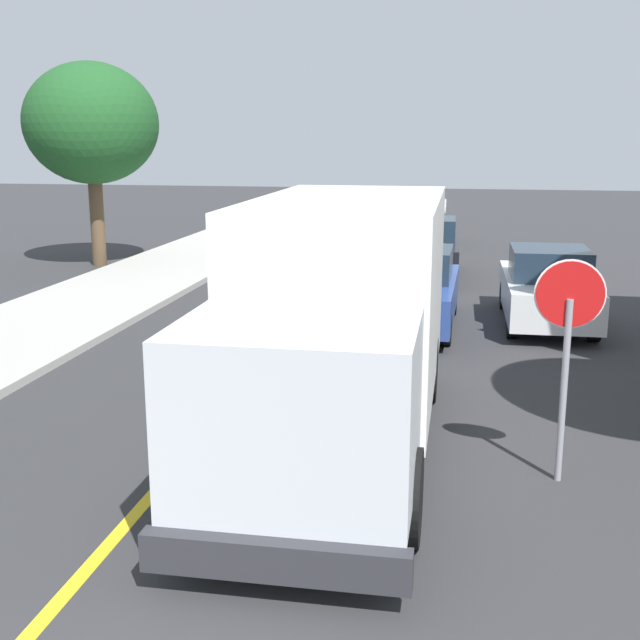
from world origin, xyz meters
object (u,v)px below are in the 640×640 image
parked_car_far (419,223)px  stop_sign (568,328)px  street_tree_down_block (91,124)px  parked_car_furthest (426,208)px  box_truck (341,314)px  parked_car_mid (427,249)px  parked_car_near (412,290)px  parked_van_across (547,288)px

parked_car_far → stop_sign: size_ratio=1.68×
parked_car_far → street_tree_down_block: (-9.53, -6.89, 3.52)m
parked_car_furthest → street_tree_down_block: (-9.48, -13.01, 3.52)m
box_truck → parked_car_furthest: box_truck is taller
parked_car_mid → box_truck: bearing=-92.1°
parked_car_near → parked_van_across: bearing=15.1°
parked_car_near → stop_sign: (2.25, -7.55, 1.06)m
box_truck → street_tree_down_block: size_ratio=1.17×
parked_car_near → parked_van_across: (2.85, 0.77, 0.00)m
parked_car_near → parked_car_mid: same height
parked_car_furthest → street_tree_down_block: street_tree_down_block is taller
stop_sign → box_truck: bearing=165.7°
parked_car_far → parked_van_across: size_ratio=1.01×
stop_sign → parked_car_furthest: bearing=96.2°
parked_car_near → stop_sign: size_ratio=1.68×
parked_car_near → stop_sign: stop_sign is taller
parked_car_mid → parked_van_across: size_ratio=1.00×
parked_car_far → stop_sign: 21.21m
parked_car_near → parked_van_across: size_ratio=1.00×
box_truck → parked_car_near: (0.48, 6.85, -0.97)m
parked_car_near → parked_car_mid: bearing=90.1°
parked_van_across → street_tree_down_block: street_tree_down_block is taller
parked_car_mid → parked_car_furthest: 13.20m
parked_van_across → stop_sign: stop_sign is taller
street_tree_down_block → parked_car_mid: bearing=-0.9°
parked_van_across → parked_car_mid: bearing=117.0°
box_truck → parked_car_far: 20.31m
parked_car_furthest → parked_van_across: bearing=-79.3°
parked_car_mid → parked_car_furthest: bearing=93.0°
parked_car_furthest → stop_sign: 27.29m
parked_car_near → parked_car_far: size_ratio=0.99×
parked_van_across → street_tree_down_block: size_ratio=0.72×
parked_car_far → street_tree_down_block: street_tree_down_block is taller
box_truck → parked_car_near: bearing=86.0°
stop_sign → parked_van_across: bearing=85.9°
parked_car_far → box_truck: bearing=-89.5°
parked_car_mid → parked_van_across: same height
box_truck → parked_van_across: 8.37m
parked_van_across → stop_sign: size_ratio=1.67×
parked_car_mid → street_tree_down_block: (-10.17, 0.17, 3.52)m
parked_car_mid → parked_car_far: bearing=95.2°
parked_car_furthest → parked_car_far: bearing=-89.5°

